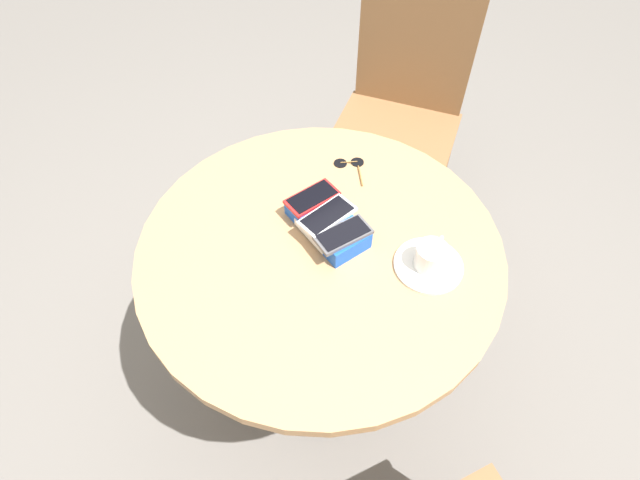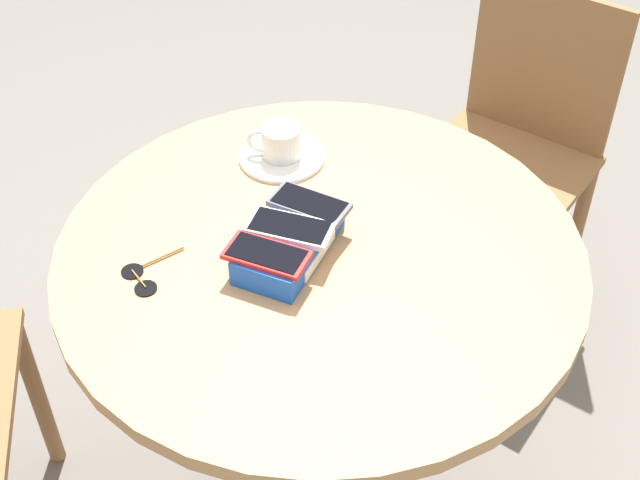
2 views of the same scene
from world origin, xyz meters
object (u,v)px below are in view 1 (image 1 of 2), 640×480
Objects in this scene: round_table at (320,279)px; phone_box at (327,223)px; phone_gray at (343,235)px; coffee_cup at (431,256)px; phone_white at (327,216)px; chair_far_side at (398,119)px; sunglasses at (350,164)px; saucer at (428,265)px; phone_red at (312,198)px.

round_table is 4.13× the size of phone_box.
coffee_cup is (0.16, 0.13, -0.01)m from phone_gray.
coffee_cup is at bearing 28.82° from phone_box.
phone_white is 0.15× the size of chair_far_side.
phone_box is 1.73× the size of sunglasses.
phone_box is at bearing 169.18° from phone_white.
chair_far_side is at bearing 140.52° from saucer.
phone_red is at bearing 174.72° from phone_white.
chair_far_side is at bearing 119.12° from phone_red.
phone_red is (-0.07, 0.01, 0.03)m from phone_box.
round_table is 0.87m from chair_far_side.
phone_red is 0.83m from chair_far_side.
chair_far_side is at bearing 121.30° from sunglasses.
phone_red is 0.21m from sunglasses.
sunglasses is at bearing 127.06° from round_table.
chair_far_side is at bearing 140.60° from coffee_cup.
sunglasses is 0.63m from chair_far_side.
saucer is 0.17× the size of chair_far_side.
phone_red is 0.97× the size of phone_gray.
round_table is at bearing -139.93° from coffee_cup.
phone_box is at bearing -151.69° from saucer.
phone_red is 0.33m from saucer.
phone_red is 0.82× the size of saucer.
phone_gray is at bearing -3.91° from phone_white.
round_table is at bearing -140.42° from saucer.
saucer reaches higher than round_table.
phone_white reaches higher than round_table.
coffee_cup is (0.23, 0.13, 0.02)m from phone_box.
chair_far_side is (-0.38, 0.68, -0.31)m from phone_red.
phone_red is 0.92× the size of phone_white.
phone_red is 0.14m from phone_gray.
sunglasses is 0.13× the size of chair_far_side.
phone_red is 0.07m from phone_white.
chair_far_side reaches higher than coffee_cup.
phone_box is 0.26m from coffee_cup.
round_table is 0.18m from phone_box.
phone_red is at bearing -158.53° from saucer.
coffee_cup is (-0.00, 0.00, 0.04)m from saucer.
saucer is (0.23, 0.12, -0.05)m from phone_white.
coffee_cup is (0.30, 0.12, -0.01)m from phone_red.
sunglasses is at bearing 127.58° from phone_box.
saucer is (0.16, 0.13, -0.05)m from phone_gray.
chair_far_side is at bearing 126.90° from phone_gray.
phone_box reaches higher than round_table.
coffee_cup is at bearing 21.90° from phone_red.
coffee_cup is at bearing 40.07° from round_table.
chair_far_side is (-0.30, 0.49, -0.26)m from sunglasses.
phone_white is (-0.03, 0.04, 0.20)m from round_table.
phone_gray is 1.39× the size of coffee_cup.
coffee_cup reaches higher than phone_box.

